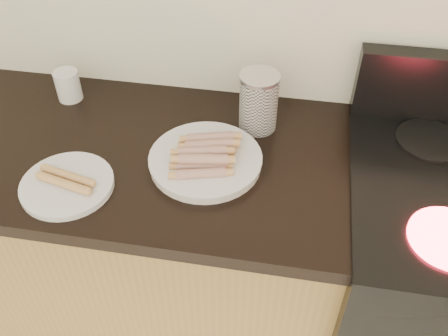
% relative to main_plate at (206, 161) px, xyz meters
% --- Properties ---
extents(cabinet_base, '(2.20, 0.59, 0.86)m').
position_rel_main_plate_xyz_m(cabinet_base, '(-0.73, 0.02, -0.48)').
color(cabinet_base, olive).
rests_on(cabinet_base, floor).
extents(burner_far_left, '(0.18, 0.18, 0.01)m').
position_rel_main_plate_xyz_m(burner_far_left, '(0.58, 0.18, 0.01)').
color(burner_far_left, black).
rests_on(burner_far_left, stove).
extents(main_plate, '(0.37, 0.37, 0.02)m').
position_rel_main_plate_xyz_m(main_plate, '(0.00, 0.00, 0.00)').
color(main_plate, white).
rests_on(main_plate, counter_slab).
extents(side_plate, '(0.27, 0.27, 0.02)m').
position_rel_main_plate_xyz_m(side_plate, '(-0.32, -0.14, -0.00)').
color(side_plate, white).
rests_on(side_plate, counter_slab).
extents(hotdog_pile, '(0.12, 0.19, 0.05)m').
position_rel_main_plate_xyz_m(hotdog_pile, '(-0.00, -0.00, 0.03)').
color(hotdog_pile, brown).
rests_on(hotdog_pile, main_plate).
extents(plain_sausages, '(0.14, 0.08, 0.02)m').
position_rel_main_plate_xyz_m(plain_sausages, '(-0.32, -0.14, 0.02)').
color(plain_sausages, '#D17C42').
rests_on(plain_sausages, side_plate).
extents(canister, '(0.11, 0.11, 0.17)m').
position_rel_main_plate_xyz_m(canister, '(0.11, 0.18, 0.07)').
color(canister, white).
rests_on(canister, counter_slab).
extents(mug, '(0.08, 0.08, 0.09)m').
position_rel_main_plate_xyz_m(mug, '(-0.46, 0.22, 0.04)').
color(mug, white).
rests_on(mug, counter_slab).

